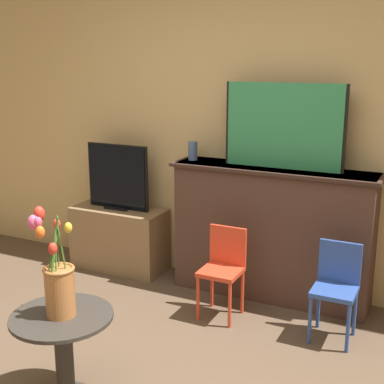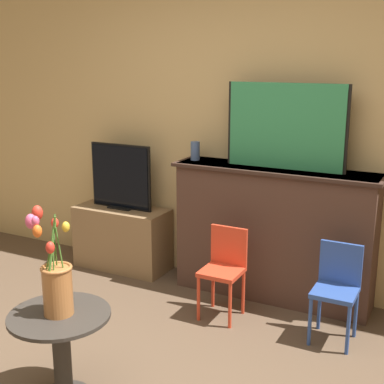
{
  "view_description": "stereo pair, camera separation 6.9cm",
  "coord_description": "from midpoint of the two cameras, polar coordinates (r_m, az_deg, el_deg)",
  "views": [
    {
      "loc": [
        1.41,
        -1.79,
        1.81
      ],
      "look_at": [
        -0.03,
        1.14,
        0.98
      ],
      "focal_mm": 50.0,
      "sensor_mm": 36.0,
      "label": 1
    },
    {
      "loc": [
        1.47,
        -1.76,
        1.81
      ],
      "look_at": [
        -0.03,
        1.14,
        0.98
      ],
      "focal_mm": 50.0,
      "sensor_mm": 36.0,
      "label": 2
    }
  ],
  "objects": [
    {
      "name": "wall_back",
      "position": [
        4.19,
        7.16,
        7.81
      ],
      "size": [
        8.0,
        0.06,
        2.7
      ],
      "color": "tan",
      "rests_on": "ground"
    },
    {
      "name": "fireplace_mantel",
      "position": [
        4.11,
        9.16,
        -4.24
      ],
      "size": [
        1.55,
        0.37,
        1.02
      ],
      "color": "#4C3328",
      "rests_on": "ground"
    },
    {
      "name": "chair_red",
      "position": [
        3.83,
        3.99,
        -7.82
      ],
      "size": [
        0.27,
        0.27,
        0.64
      ],
      "color": "red",
      "rests_on": "ground"
    },
    {
      "name": "painting",
      "position": [
        3.92,
        10.46,
        6.89
      ],
      "size": [
        0.89,
        0.03,
        0.62
      ],
      "color": "black",
      "rests_on": "fireplace_mantel"
    },
    {
      "name": "chair_blue",
      "position": [
        3.64,
        15.73,
        -9.54
      ],
      "size": [
        0.27,
        0.27,
        0.64
      ],
      "color": "#2D4C99",
      "rests_on": "ground"
    },
    {
      "name": "mantel_candle",
      "position": [
        4.21,
        0.82,
        4.4
      ],
      "size": [
        0.07,
        0.07,
        0.15
      ],
      "color": "#4C6699",
      "rests_on": "fireplace_mantel"
    },
    {
      "name": "vase_tulips",
      "position": [
        2.85,
        -13.67,
        -9.17
      ],
      "size": [
        0.23,
        0.22,
        0.57
      ],
      "color": "#AD6B38",
      "rests_on": "side_table"
    },
    {
      "name": "tv_stand",
      "position": [
        4.73,
        -7.01,
        -4.87
      ],
      "size": [
        0.82,
        0.36,
        0.54
      ],
      "color": "olive",
      "rests_on": "ground"
    },
    {
      "name": "tv_monitor",
      "position": [
        4.59,
        -7.18,
        1.55
      ],
      "size": [
        0.58,
        0.12,
        0.56
      ],
      "color": "black",
      "rests_on": "tv_stand"
    },
    {
      "name": "side_table",
      "position": [
        3.02,
        -13.1,
        -15.53
      ],
      "size": [
        0.54,
        0.54,
        0.51
      ],
      "color": "#332D28",
      "rests_on": "ground"
    }
  ]
}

